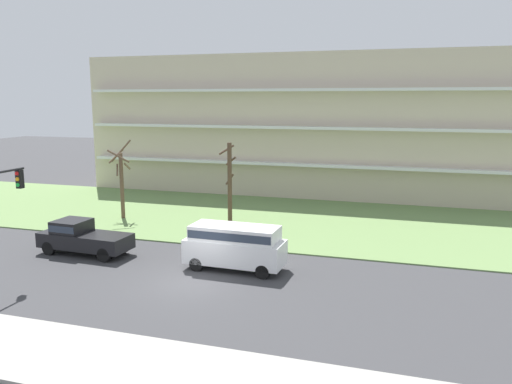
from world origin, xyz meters
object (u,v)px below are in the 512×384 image
at_px(tree_far_left, 121,180).
at_px(van_white_center_left, 235,244).
at_px(pickup_black_near_left, 82,237).
at_px(tree_left, 230,181).

relative_size(tree_far_left, van_white_center_left, 1.12).
distance_m(tree_far_left, van_white_center_left, 14.60).
bearing_deg(tree_far_left, pickup_black_near_left, -73.53).
bearing_deg(pickup_black_near_left, tree_far_left, -70.83).
xyz_separation_m(pickup_black_near_left, van_white_center_left, (9.38, -0.01, 0.38)).
bearing_deg(van_white_center_left, tree_left, -66.85).
relative_size(tree_left, van_white_center_left, 1.11).
height_order(tree_far_left, pickup_black_near_left, tree_far_left).
distance_m(pickup_black_near_left, van_white_center_left, 9.39).
bearing_deg(tree_far_left, tree_left, 8.67).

